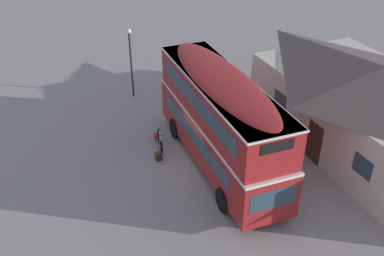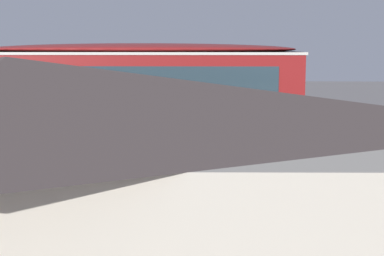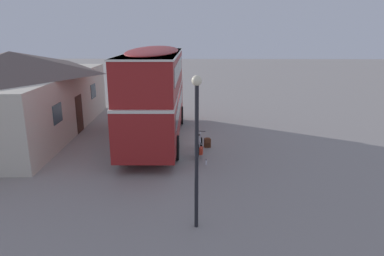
# 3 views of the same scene
# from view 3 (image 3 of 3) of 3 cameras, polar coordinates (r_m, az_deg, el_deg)

# --- Properties ---
(ground_plane) EXTENTS (120.00, 120.00, 0.00)m
(ground_plane) POSITION_cam_3_polar(r_m,az_deg,el_deg) (18.21, -3.88, -2.04)
(ground_plane) COLOR gray
(double_decker_bus) EXTENTS (10.17, 2.82, 4.79)m
(double_decker_bus) POSITION_cam_3_polar(r_m,az_deg,el_deg) (17.95, -6.12, 6.33)
(double_decker_bus) COLOR black
(double_decker_bus) RESTS_ON ground
(touring_bicycle) EXTENTS (1.70, 0.46, 1.02)m
(touring_bicycle) POSITION_cam_3_polar(r_m,az_deg,el_deg) (15.90, 1.25, -3.21)
(touring_bicycle) COLOR black
(touring_bicycle) RESTS_ON ground
(backpack_on_ground) EXTENTS (0.35, 0.35, 0.49)m
(backpack_on_ground) POSITION_cam_3_polar(r_m,az_deg,el_deg) (17.03, 2.57, -2.36)
(backpack_on_ground) COLOR #592D19
(backpack_on_ground) RESTS_ON ground
(water_bottle_clear_plastic) EXTENTS (0.08, 0.08, 0.25)m
(water_bottle_clear_plastic) POSITION_cam_3_polar(r_m,az_deg,el_deg) (14.82, 2.36, -5.70)
(water_bottle_clear_plastic) COLOR silver
(water_bottle_clear_plastic) RESTS_ON ground
(pub_building) EXTENTS (13.71, 7.89, 4.52)m
(pub_building) POSITION_cam_3_polar(r_m,az_deg,el_deg) (21.56, -27.29, 5.30)
(pub_building) COLOR beige
(pub_building) RESTS_ON ground
(street_lamp) EXTENTS (0.28, 0.28, 4.41)m
(street_lamp) POSITION_cam_3_polar(r_m,az_deg,el_deg) (9.33, 0.77, -1.46)
(street_lamp) COLOR black
(street_lamp) RESTS_ON ground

